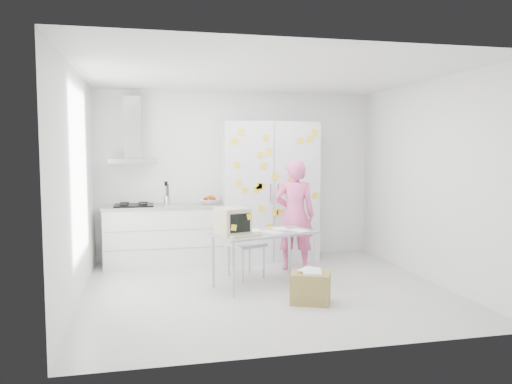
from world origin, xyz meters
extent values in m
cube|color=silver|center=(0.00, 0.00, -0.01)|extent=(4.50, 4.00, 0.02)
cube|color=white|center=(0.00, 2.00, 1.35)|extent=(4.50, 0.02, 2.70)
cube|color=white|center=(-2.25, 0.00, 1.35)|extent=(0.02, 4.00, 2.70)
cube|color=white|center=(2.25, 0.00, 1.35)|extent=(0.02, 4.00, 2.70)
cube|color=white|center=(0.00, 0.00, 2.70)|extent=(4.50, 4.00, 0.02)
cube|color=white|center=(-1.20, 1.70, 0.44)|extent=(1.80, 0.60, 0.88)
cube|color=gray|center=(-1.20, 1.40, 0.58)|extent=(1.76, 0.01, 0.01)
cube|color=gray|center=(-1.20, 1.40, 0.30)|extent=(1.76, 0.01, 0.01)
cube|color=#9E9E99|center=(-1.20, 1.70, 0.90)|extent=(1.84, 0.63, 0.04)
cube|color=black|center=(-1.65, 1.70, 0.93)|extent=(0.58, 0.50, 0.03)
cylinder|color=black|center=(-1.79, 1.58, 0.95)|extent=(0.14, 0.14, 0.02)
cylinder|color=black|center=(-1.51, 1.58, 0.95)|extent=(0.14, 0.14, 0.02)
cylinder|color=black|center=(-1.79, 1.82, 0.95)|extent=(0.14, 0.14, 0.02)
cylinder|color=black|center=(-1.51, 1.82, 0.95)|extent=(0.14, 0.14, 0.02)
cylinder|color=silver|center=(-1.15, 1.70, 0.99)|extent=(0.10, 0.10, 0.14)
cylinder|color=black|center=(-1.16, 1.71, 1.09)|extent=(0.01, 0.01, 0.30)
cylinder|color=black|center=(-1.13, 1.69, 1.09)|extent=(0.01, 0.01, 0.30)
cylinder|color=black|center=(-1.15, 1.72, 1.09)|extent=(0.01, 0.01, 0.30)
cube|color=black|center=(-1.16, 1.71, 1.25)|extent=(0.05, 0.01, 0.07)
imported|color=white|center=(-0.50, 1.70, 0.96)|extent=(0.31, 0.31, 0.08)
sphere|color=#B2140F|center=(-0.56, 1.72, 0.99)|extent=(0.08, 0.08, 0.08)
sphere|color=#B2140F|center=(-0.47, 1.65, 0.99)|extent=(0.08, 0.08, 0.08)
sphere|color=#B2140F|center=(-0.43, 1.74, 0.99)|extent=(0.08, 0.08, 0.08)
cylinder|color=yellow|center=(-0.52, 1.72, 1.03)|extent=(0.09, 0.17, 0.10)
cylinder|color=yellow|center=(-0.49, 1.72, 1.03)|extent=(0.04, 0.17, 0.10)
cylinder|color=yellow|center=(-0.47, 1.72, 1.03)|extent=(0.08, 0.17, 0.10)
cube|color=silver|center=(-1.65, 1.75, 1.60)|extent=(0.70, 0.48, 0.07)
cube|color=silver|center=(-1.65, 1.87, 2.10)|extent=(0.26, 0.24, 0.95)
cube|color=silver|center=(0.45, 1.68, 1.10)|extent=(1.50, 0.65, 2.20)
cube|color=slate|center=(0.45, 1.35, 1.10)|extent=(0.01, 0.01, 2.16)
cube|color=silver|center=(0.39, 1.34, 1.10)|extent=(0.02, 0.02, 0.30)
cube|color=silver|center=(0.51, 1.34, 1.10)|extent=(0.02, 0.02, 0.30)
cube|color=yellow|center=(0.86, 1.34, 1.90)|extent=(0.10, 0.00, 0.10)
cube|color=yellow|center=(1.01, 1.34, 1.93)|extent=(0.12, 0.00, 0.12)
cube|color=yellow|center=(1.12, 1.34, 1.05)|extent=(0.12, 0.00, 0.12)
cube|color=yellow|center=(0.22, 1.34, 1.21)|extent=(0.10, 0.00, 0.10)
cube|color=yellow|center=(0.46, 1.34, 1.35)|extent=(0.12, 0.00, 0.12)
cube|color=yellow|center=(0.83, 1.34, 0.86)|extent=(0.12, 0.00, 0.12)
cube|color=yellow|center=(0.25, 1.34, 0.87)|extent=(0.10, 0.00, 0.10)
cube|color=yellow|center=(0.32, 1.34, 1.95)|extent=(0.12, 0.00, 0.12)
cube|color=yellow|center=(0.54, 1.34, 0.81)|extent=(0.12, 0.00, 0.12)
cube|color=yellow|center=(0.86, 1.34, 1.19)|extent=(0.12, 0.00, 0.12)
cube|color=yellow|center=(0.74, 1.34, 0.94)|extent=(0.10, 0.00, 0.10)
cube|color=yellow|center=(0.24, 1.34, 1.69)|extent=(0.12, 0.00, 0.12)
cube|color=yellow|center=(-0.01, 1.34, 1.15)|extent=(0.10, 0.00, 0.10)
cube|color=yellow|center=(-0.10, 1.34, 1.26)|extent=(0.10, 0.00, 0.10)
cube|color=yellow|center=(-0.16, 1.34, 1.89)|extent=(0.11, 0.00, 0.11)
cube|color=yellow|center=(0.38, 1.34, 0.59)|extent=(0.10, 0.00, 0.10)
cube|color=yellow|center=(0.25, 1.34, 1.22)|extent=(0.11, 0.00, 0.11)
cube|color=yellow|center=(0.99, 1.34, 0.59)|extent=(0.11, 0.00, 0.11)
cube|color=yellow|center=(1.09, 1.34, 2.03)|extent=(0.10, 0.00, 0.10)
cube|color=yellow|center=(0.28, 1.34, 1.53)|extent=(0.10, 0.00, 0.10)
cube|color=yellow|center=(0.17, 1.34, 1.16)|extent=(0.11, 0.00, 0.11)
cube|color=yellow|center=(0.63, 1.34, 0.52)|extent=(0.10, 0.00, 0.10)
cube|color=yellow|center=(-0.07, 1.34, 2.03)|extent=(0.10, 0.00, 0.10)
cube|color=yellow|center=(-0.13, 1.34, 1.54)|extent=(0.12, 0.00, 0.12)
cube|color=yellow|center=(0.76, 1.34, 0.77)|extent=(0.11, 0.00, 0.11)
cube|color=yellow|center=(0.37, 1.34, 1.73)|extent=(0.11, 0.00, 0.11)
cube|color=yellow|center=(0.72, 1.34, 1.28)|extent=(0.11, 0.00, 0.11)
cube|color=yellow|center=(0.47, 1.34, 0.80)|extent=(0.11, 0.00, 0.11)
imported|color=#E75995|center=(0.67, 0.96, 0.81)|extent=(0.68, 0.54, 1.62)
cube|color=#9CA1A6|center=(0.01, 0.19, 0.69)|extent=(1.45, 1.03, 0.03)
cylinder|color=#B0B0B5|center=(-0.47, -0.26, 0.34)|extent=(0.04, 0.04, 0.67)
cylinder|color=#B0B0B5|center=(0.66, 0.12, 0.34)|extent=(0.04, 0.04, 0.67)
cylinder|color=#B0B0B5|center=(-0.64, 0.26, 0.34)|extent=(0.04, 0.04, 0.67)
cylinder|color=#B0B0B5|center=(0.49, 0.64, 0.34)|extent=(0.04, 0.04, 0.67)
cube|color=#C4B792|center=(-0.41, 0.13, 0.87)|extent=(0.45, 0.47, 0.34)
cube|color=#C4B792|center=(-0.35, -0.06, 0.87)|extent=(0.32, 0.12, 0.30)
cube|color=black|center=(-0.35, -0.07, 0.87)|extent=(0.27, 0.09, 0.23)
cube|color=yellow|center=(-0.43, -0.10, 0.83)|extent=(0.08, 0.03, 0.09)
cube|color=yellow|center=(-0.22, -0.03, 0.95)|extent=(0.09, 0.03, 0.09)
cube|color=#C4B792|center=(-0.29, -0.09, 0.72)|extent=(0.43, 0.26, 0.02)
cube|color=gray|center=(-0.29, -0.09, 0.73)|extent=(0.39, 0.22, 0.01)
cube|color=white|center=(0.11, 0.18, 0.71)|extent=(0.31, 0.34, 0.00)
cube|color=white|center=(0.28, 0.40, 0.71)|extent=(0.20, 0.28, 0.00)
cube|color=white|center=(0.48, 0.20, 0.71)|extent=(0.29, 0.33, 0.00)
cube|color=white|center=(-0.09, 0.35, 0.71)|extent=(0.24, 0.31, 0.00)
cube|color=#A8A9A6|center=(-0.13, 0.65, 0.46)|extent=(0.56, 0.56, 0.04)
cube|color=#A8A9A6|center=(-0.20, 0.83, 0.72)|extent=(0.39, 0.18, 0.47)
cylinder|color=#A5A4A9|center=(-0.22, 0.42, 0.22)|extent=(0.04, 0.04, 0.44)
cylinder|color=#A5A4A9|center=(0.10, 0.56, 0.22)|extent=(0.04, 0.04, 0.44)
cylinder|color=#A5A4A9|center=(-0.36, 0.75, 0.22)|extent=(0.04, 0.04, 0.44)
cylinder|color=#A5A4A9|center=(-0.03, 0.88, 0.22)|extent=(0.04, 0.04, 0.44)
cube|color=olive|center=(0.37, -0.63, 0.18)|extent=(0.55, 0.50, 0.35)
cube|color=white|center=(0.38, -0.66, 0.37)|extent=(0.29, 0.33, 0.03)
cube|color=white|center=(0.36, -0.59, 0.39)|extent=(0.31, 0.32, 0.00)
camera|label=1|loc=(-1.48, -6.02, 1.79)|focal=35.00mm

